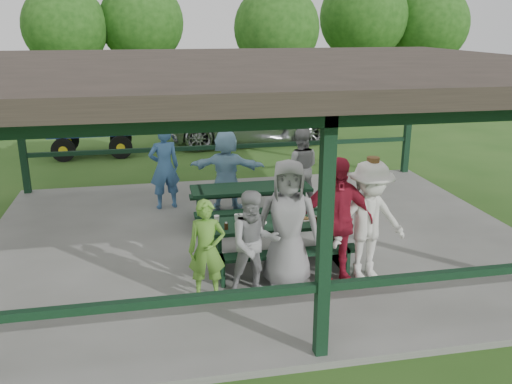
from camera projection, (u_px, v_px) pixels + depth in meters
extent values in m
plane|color=#274F18|center=(258.00, 242.00, 10.21)|extent=(90.00, 90.00, 0.00)
cube|color=slate|center=(258.00, 240.00, 10.19)|extent=(10.00, 8.00, 0.10)
cube|color=black|center=(325.00, 239.00, 6.17)|extent=(0.15, 0.15, 3.00)
cube|color=black|center=(20.00, 130.00, 12.38)|extent=(0.15, 0.15, 3.00)
cube|color=black|center=(227.00, 123.00, 13.28)|extent=(0.15, 0.15, 3.00)
cube|color=black|center=(409.00, 116.00, 14.17)|extent=(0.15, 0.15, 3.00)
cube|color=black|center=(112.00, 307.00, 5.90)|extent=(4.65, 0.10, 0.10)
cube|color=black|center=(505.00, 269.00, 6.80)|extent=(4.65, 0.10, 0.10)
cube|color=black|center=(129.00, 151.00, 13.01)|extent=(4.65, 0.10, 0.10)
cube|color=black|center=(320.00, 143.00, 13.91)|extent=(4.65, 0.10, 0.10)
cube|color=black|center=(330.00, 117.00, 5.75)|extent=(9.80, 0.15, 0.20)
cube|color=black|center=(226.00, 64.00, 12.86)|extent=(9.80, 0.15, 0.20)
cube|color=#2B251F|center=(258.00, 68.00, 9.24)|extent=(10.60, 8.60, 0.24)
cube|color=black|center=(277.00, 223.00, 8.85)|extent=(2.35, 0.75, 0.06)
cube|color=black|center=(285.00, 253.00, 8.42)|extent=(2.35, 0.28, 0.05)
cube|color=black|center=(270.00, 228.00, 9.46)|extent=(2.35, 0.28, 0.05)
cube|color=black|center=(217.00, 247.00, 8.77)|extent=(0.06, 0.70, 0.75)
cube|color=black|center=(334.00, 238.00, 9.14)|extent=(0.06, 0.70, 0.75)
cube|color=black|center=(217.00, 256.00, 8.81)|extent=(0.06, 1.39, 0.45)
cube|color=black|center=(334.00, 246.00, 9.19)|extent=(0.06, 1.39, 0.45)
cube|color=black|center=(251.00, 188.00, 10.71)|extent=(2.36, 0.75, 0.06)
cube|color=black|center=(256.00, 211.00, 10.28)|extent=(2.36, 0.28, 0.05)
cube|color=black|center=(246.00, 194.00, 11.32)|extent=(2.36, 0.28, 0.05)
cube|color=black|center=(201.00, 208.00, 10.63)|extent=(0.06, 0.70, 0.75)
cube|color=black|center=(299.00, 202.00, 11.00)|extent=(0.06, 0.70, 0.75)
cube|color=black|center=(201.00, 215.00, 10.67)|extent=(0.06, 1.39, 0.45)
cube|color=black|center=(299.00, 209.00, 11.05)|extent=(0.06, 1.39, 0.45)
cylinder|color=white|center=(212.00, 226.00, 8.64)|extent=(0.22, 0.22, 0.01)
torus|color=#996436|center=(210.00, 225.00, 8.61)|extent=(0.10, 0.10, 0.03)
torus|color=#996436|center=(215.00, 225.00, 8.62)|extent=(0.10, 0.10, 0.03)
torus|color=#996436|center=(212.00, 224.00, 8.68)|extent=(0.10, 0.10, 0.03)
cylinder|color=white|center=(260.00, 222.00, 8.79)|extent=(0.22, 0.22, 0.01)
torus|color=#996436|center=(258.00, 222.00, 8.75)|extent=(0.10, 0.10, 0.03)
torus|color=#996436|center=(263.00, 221.00, 8.77)|extent=(0.10, 0.10, 0.03)
torus|color=#996436|center=(260.00, 220.00, 8.82)|extent=(0.10, 0.10, 0.03)
cylinder|color=white|center=(304.00, 219.00, 8.92)|extent=(0.22, 0.22, 0.01)
torus|color=#996436|center=(302.00, 219.00, 8.89)|extent=(0.10, 0.10, 0.03)
torus|color=#996436|center=(306.00, 218.00, 8.91)|extent=(0.10, 0.10, 0.03)
torus|color=#996436|center=(303.00, 217.00, 8.96)|extent=(0.10, 0.10, 0.03)
cylinder|color=white|center=(339.00, 217.00, 9.04)|extent=(0.22, 0.22, 0.01)
torus|color=#996436|center=(337.00, 216.00, 9.01)|extent=(0.10, 0.10, 0.03)
torus|color=#996436|center=(342.00, 216.00, 9.02)|extent=(0.10, 0.10, 0.03)
torus|color=#996436|center=(338.00, 215.00, 9.07)|extent=(0.10, 0.10, 0.03)
cylinder|color=#381E0F|center=(211.00, 227.00, 8.45)|extent=(0.06, 0.06, 0.10)
cylinder|color=#381E0F|center=(226.00, 226.00, 8.50)|extent=(0.06, 0.06, 0.10)
cylinder|color=#381E0F|center=(256.00, 224.00, 8.58)|extent=(0.06, 0.06, 0.10)
cylinder|color=#381E0F|center=(315.00, 220.00, 8.77)|extent=(0.06, 0.06, 0.10)
cylinder|color=#381E0F|center=(318.00, 220.00, 8.78)|extent=(0.06, 0.06, 0.10)
cylinder|color=#381E0F|center=(340.00, 218.00, 8.85)|extent=(0.06, 0.06, 0.10)
cone|color=white|center=(217.00, 219.00, 8.83)|extent=(0.09, 0.09, 0.10)
cone|color=white|center=(237.00, 217.00, 8.90)|extent=(0.09, 0.09, 0.10)
cone|color=white|center=(240.00, 217.00, 8.91)|extent=(0.09, 0.09, 0.10)
cone|color=white|center=(251.00, 216.00, 8.94)|extent=(0.09, 0.09, 0.10)
cone|color=white|center=(280.00, 214.00, 9.03)|extent=(0.09, 0.09, 0.10)
imported|color=#5F9E33|center=(207.00, 250.00, 7.76)|extent=(0.58, 0.42, 1.49)
imported|color=#949597|center=(254.00, 244.00, 7.84)|extent=(0.80, 0.64, 1.59)
imported|color=gray|center=(288.00, 225.00, 8.04)|extent=(1.08, 0.82, 1.98)
imported|color=#A61B33|center=(336.00, 221.00, 8.17)|extent=(1.18, 0.53, 1.99)
imported|color=white|center=(369.00, 221.00, 8.29)|extent=(1.31, 0.87, 1.90)
cylinder|color=brown|center=(373.00, 165.00, 8.03)|extent=(0.36, 0.36, 0.02)
cylinder|color=brown|center=(373.00, 161.00, 8.01)|extent=(0.21, 0.21, 0.11)
imported|color=#90C1DF|center=(226.00, 170.00, 11.48)|extent=(1.69, 0.93, 1.74)
imported|color=#3B669A|center=(164.00, 167.00, 11.54)|extent=(0.73, 0.56, 1.81)
imported|color=gray|center=(300.00, 168.00, 11.67)|extent=(0.98, 0.85, 1.72)
imported|color=silver|center=(252.00, 118.00, 18.59)|extent=(5.91, 2.91, 1.61)
cube|color=#1C349C|center=(92.00, 132.00, 16.67)|extent=(2.61, 1.37, 0.11)
cube|color=#1C349C|center=(90.00, 128.00, 16.01)|extent=(2.57, 0.14, 0.37)
cube|color=#1C349C|center=(93.00, 121.00, 17.20)|extent=(2.57, 0.14, 0.37)
cube|color=#1C349C|center=(48.00, 126.00, 16.32)|extent=(0.10, 1.28, 0.37)
cube|color=#1C349C|center=(134.00, 123.00, 16.88)|extent=(0.10, 1.28, 0.37)
cylinder|color=black|center=(63.00, 150.00, 15.97)|extent=(0.70, 0.19, 0.70)
cylinder|color=yellow|center=(63.00, 150.00, 15.97)|extent=(0.26, 0.21, 0.26)
cylinder|color=black|center=(68.00, 141.00, 17.25)|extent=(0.70, 0.19, 0.70)
cylinder|color=yellow|center=(68.00, 141.00, 17.25)|extent=(0.26, 0.21, 0.26)
cylinder|color=black|center=(121.00, 147.00, 16.33)|extent=(0.70, 0.19, 0.70)
cylinder|color=yellow|center=(121.00, 147.00, 16.33)|extent=(0.26, 0.21, 0.26)
cylinder|color=black|center=(121.00, 138.00, 17.60)|extent=(0.70, 0.19, 0.70)
cylinder|color=yellow|center=(121.00, 138.00, 17.60)|extent=(0.26, 0.21, 0.26)
cube|color=#1C349C|center=(150.00, 132.00, 17.08)|extent=(0.92, 0.10, 0.07)
cone|color=#F2590C|center=(46.00, 123.00, 16.29)|extent=(0.03, 0.37, 0.37)
cylinder|color=#311D13|center=(71.00, 84.00, 23.61)|extent=(0.36, 0.36, 2.77)
sphere|color=#1C4813|center=(65.00, 27.00, 22.90)|extent=(3.54, 3.54, 3.54)
cylinder|color=#311D13|center=(145.00, 79.00, 24.83)|extent=(0.36, 0.36, 2.90)
sphere|color=#1C4813|center=(142.00, 22.00, 24.08)|extent=(3.71, 3.71, 3.71)
cylinder|color=#311D13|center=(276.00, 87.00, 22.72)|extent=(0.36, 0.36, 2.73)
sphere|color=#1C4813|center=(277.00, 28.00, 22.01)|extent=(3.49, 3.49, 3.49)
cylinder|color=#311D13|center=(360.00, 76.00, 25.13)|extent=(0.36, 0.36, 3.07)
sphere|color=#1C4813|center=(364.00, 17.00, 24.33)|extent=(3.93, 3.93, 3.93)
cylinder|color=#311D13|center=(424.00, 78.00, 25.70)|extent=(0.36, 0.36, 2.82)
sphere|color=#1C4813|center=(429.00, 24.00, 24.97)|extent=(3.61, 3.61, 3.61)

